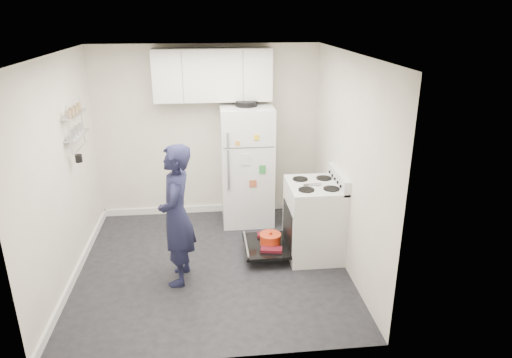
{
  "coord_description": "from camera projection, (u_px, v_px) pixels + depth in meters",
  "views": [
    {
      "loc": [
        0.01,
        -4.88,
        2.94
      ],
      "look_at": [
        0.55,
        0.14,
        1.05
      ],
      "focal_mm": 32.0,
      "sensor_mm": 36.0,
      "label": 1
    }
  ],
  "objects": [
    {
      "name": "open_oven_door",
      "position": [
        267.0,
        243.0,
        5.73
      ],
      "size": [
        0.55,
        0.7,
        0.22
      ],
      "color": "black",
      "rests_on": "ground"
    },
    {
      "name": "person",
      "position": [
        176.0,
        216.0,
        5.0
      ],
      "size": [
        0.45,
        0.63,
        1.62
      ],
      "primitive_type": "imported",
      "rotation": [
        0.0,
        0.0,
        -1.67
      ],
      "color": "#181936",
      "rests_on": "ground"
    },
    {
      "name": "room",
      "position": [
        206.0,
        171.0,
        5.18
      ],
      "size": [
        3.21,
        3.21,
        2.51
      ],
      "color": "black",
      "rests_on": "ground"
    },
    {
      "name": "electric_range",
      "position": [
        313.0,
        220.0,
        5.68
      ],
      "size": [
        0.66,
        0.76,
        1.1
      ],
      "color": "silver",
      "rests_on": "ground"
    },
    {
      "name": "upper_cabinets",
      "position": [
        213.0,
        75.0,
        6.18
      ],
      "size": [
        1.6,
        0.33,
        0.7
      ],
      "primitive_type": "cube",
      "color": "silver",
      "rests_on": "room"
    },
    {
      "name": "wall_shelf_rack",
      "position": [
        76.0,
        125.0,
        5.29
      ],
      "size": [
        0.14,
        0.6,
        0.61
      ],
      "color": "#B2B2B7",
      "rests_on": "room"
    },
    {
      "name": "refrigerator",
      "position": [
        247.0,
        165.0,
        6.49
      ],
      "size": [
        0.72,
        0.74,
        1.77
      ],
      "color": "white",
      "rests_on": "ground"
    }
  ]
}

